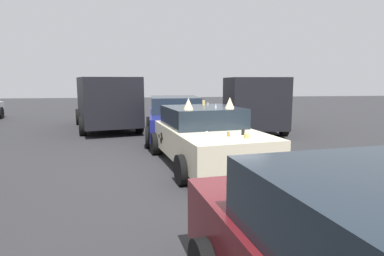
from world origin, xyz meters
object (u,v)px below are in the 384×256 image
at_px(art_car_decorated, 204,136).
at_px(parked_van_near_left, 251,100).
at_px(parked_sedan_row_back_far, 175,118).
at_px(parked_van_row_back_far, 106,100).

height_order(art_car_decorated, parked_van_near_left, parked_van_near_left).
bearing_deg(parked_sedan_row_back_far, parked_van_near_left, 119.26).
relative_size(parked_van_row_back_far, parked_sedan_row_back_far, 1.34).
bearing_deg(art_car_decorated, parked_van_near_left, 141.20).
distance_m(parked_van_row_back_far, parked_van_near_left, 6.07).
height_order(art_car_decorated, parked_van_row_back_far, parked_van_row_back_far).
distance_m(parked_van_row_back_far, parked_sedan_row_back_far, 4.02).
xyz_separation_m(parked_van_row_back_far, parked_sedan_row_back_far, (-2.95, -2.70, -0.47)).
bearing_deg(parked_van_near_left, art_car_decorated, 159.74).
distance_m(art_car_decorated, parked_van_row_back_far, 7.08).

